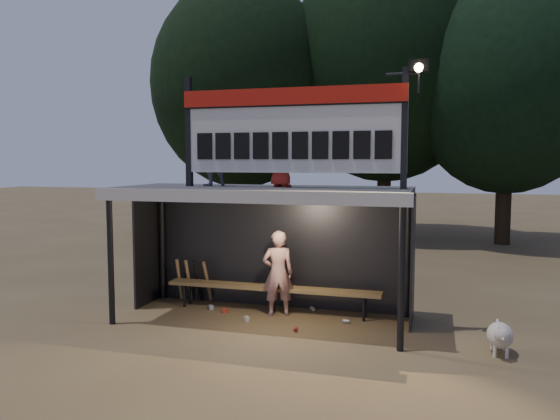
% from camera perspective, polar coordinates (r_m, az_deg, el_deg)
% --- Properties ---
extents(ground, '(80.00, 80.00, 0.00)m').
position_cam_1_polar(ground, '(9.69, -1.83, -11.44)').
color(ground, brown).
rests_on(ground, ground).
extents(player, '(0.66, 0.55, 1.54)m').
position_cam_1_polar(player, '(9.81, -0.22, -6.61)').
color(player, silver).
rests_on(player, ground).
extents(child_a, '(0.65, 0.64, 1.06)m').
position_cam_1_polar(child_a, '(9.82, -7.23, 5.59)').
color(child_a, gray).
rests_on(child_a, dugout_shelter).
extents(child_b, '(0.55, 0.44, 0.97)m').
position_cam_1_polar(child_b, '(9.32, 0.16, 5.40)').
color(child_b, '#AA251A').
rests_on(child_b, dugout_shelter).
extents(dugout_shelter, '(5.10, 2.08, 2.32)m').
position_cam_1_polar(dugout_shelter, '(9.56, -1.41, -0.37)').
color(dugout_shelter, '#3C3C3E').
rests_on(dugout_shelter, ground).
extents(scoreboard_assembly, '(4.10, 0.27, 1.99)m').
position_cam_1_polar(scoreboard_assembly, '(9.13, 1.47, 8.65)').
color(scoreboard_assembly, black).
rests_on(scoreboard_assembly, dugout_shelter).
extents(bench, '(4.00, 0.35, 0.48)m').
position_cam_1_polar(bench, '(10.08, -0.87, -8.23)').
color(bench, olive).
rests_on(bench, ground).
extents(tree_left, '(6.46, 6.46, 9.27)m').
position_cam_1_polar(tree_left, '(20.23, -4.04, 12.96)').
color(tree_left, black).
rests_on(tree_left, ground).
extents(tree_mid, '(7.22, 7.22, 10.36)m').
position_cam_1_polar(tree_mid, '(20.70, 11.02, 14.53)').
color(tree_mid, '#312015').
rests_on(tree_mid, ground).
extents(tree_right, '(6.08, 6.08, 8.72)m').
position_cam_1_polar(tree_right, '(19.60, 22.69, 11.87)').
color(tree_right, black).
rests_on(tree_right, ground).
extents(dog, '(0.36, 0.81, 0.49)m').
position_cam_1_polar(dog, '(8.60, 22.02, -12.06)').
color(dog, beige).
rests_on(dog, ground).
extents(bats, '(0.68, 0.35, 0.84)m').
position_cam_1_polar(bats, '(10.92, -9.06, -7.26)').
color(bats, '#A37D4C').
rests_on(bats, ground).
extents(litter, '(2.69, 1.43, 0.08)m').
position_cam_1_polar(litter, '(9.83, -1.04, -10.96)').
color(litter, red).
rests_on(litter, ground).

